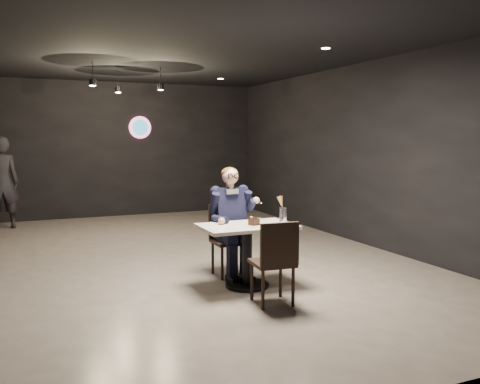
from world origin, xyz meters
name	(u,v)px	position (x,y,z in m)	size (l,w,h in m)	color
floor	(155,261)	(0.00, 0.00, 0.00)	(9.00, 9.00, 0.00)	gray
wall_sign	(140,127)	(0.80, 4.47, 2.00)	(0.50, 0.06, 0.50)	pink
pendant_lights	(124,74)	(0.00, 2.00, 2.88)	(1.40, 1.20, 0.36)	black
main_table	(247,256)	(0.70, -1.70, 0.38)	(1.10, 0.70, 0.75)	silver
chair_far	(230,240)	(0.70, -1.15, 0.46)	(0.42, 0.46, 0.92)	black
chair_near	(272,261)	(0.70, -2.36, 0.46)	(0.42, 0.46, 0.92)	black
seated_man	(230,220)	(0.70, -1.15, 0.72)	(0.60, 0.80, 1.44)	black
dessert_plate	(254,225)	(0.75, -1.80, 0.76)	(0.22, 0.22, 0.01)	white
cake_slice	(254,222)	(0.74, -1.81, 0.80)	(0.11, 0.09, 0.08)	black
mint_leaf	(259,218)	(0.79, -1.83, 0.84)	(0.06, 0.04, 0.01)	#2F822A
sundae_glass	(283,215)	(1.14, -1.78, 0.84)	(0.08, 0.08, 0.19)	silver
wafer_cone	(281,202)	(1.13, -1.75, 1.00)	(0.07, 0.07, 0.14)	tan
passerby	(1,183)	(-2.09, 3.73, 0.90)	(0.66, 0.43, 1.80)	black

